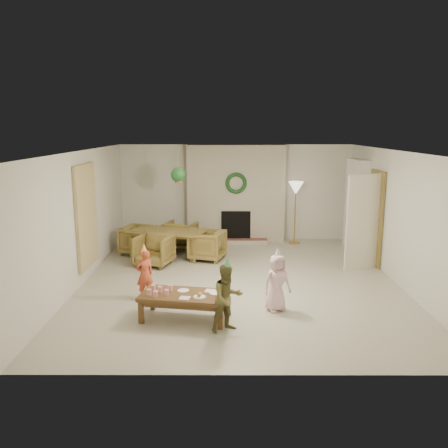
{
  "coord_description": "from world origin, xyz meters",
  "views": [
    {
      "loc": [
        -0.28,
        -8.59,
        2.92
      ],
      "look_at": [
        -0.3,
        0.4,
        1.05
      ],
      "focal_mm": 37.21,
      "sensor_mm": 36.0,
      "label": 1
    }
  ],
  "objects_px": {
    "dining_chair_near": "(154,250)",
    "dining_chair_right": "(207,245)",
    "dining_table": "(168,243)",
    "child_red": "(145,274)",
    "child_plaid": "(227,298)",
    "child_pink": "(277,283)",
    "coffee_table_top": "(185,296)",
    "dining_chair_far": "(181,235)",
    "dining_chair_left": "(139,240)"
  },
  "relations": [
    {
      "from": "dining_chair_right",
      "to": "dining_table",
      "type": "bearing_deg",
      "value": -90.0
    },
    {
      "from": "dining_table",
      "to": "dining_chair_right",
      "type": "distance_m",
      "value": 0.95
    },
    {
      "from": "child_red",
      "to": "child_plaid",
      "type": "distance_m",
      "value": 1.93
    },
    {
      "from": "dining_chair_near",
      "to": "dining_chair_right",
      "type": "relative_size",
      "value": 1.0
    },
    {
      "from": "dining_chair_far",
      "to": "child_red",
      "type": "height_order",
      "value": "child_red"
    },
    {
      "from": "dining_chair_far",
      "to": "child_plaid",
      "type": "xyz_separation_m",
      "value": [
        1.13,
        -4.75,
        0.17
      ]
    },
    {
      "from": "dining_chair_far",
      "to": "coffee_table_top",
      "type": "height_order",
      "value": "dining_chair_far"
    },
    {
      "from": "coffee_table_top",
      "to": "child_plaid",
      "type": "distance_m",
      "value": 0.79
    },
    {
      "from": "coffee_table_top",
      "to": "child_pink",
      "type": "xyz_separation_m",
      "value": [
        1.46,
        0.36,
        0.09
      ]
    },
    {
      "from": "dining_chair_right",
      "to": "child_red",
      "type": "xyz_separation_m",
      "value": [
        -0.98,
        -2.45,
        0.1
      ]
    },
    {
      "from": "child_plaid",
      "to": "coffee_table_top",
      "type": "bearing_deg",
      "value": 118.6
    },
    {
      "from": "dining_chair_left",
      "to": "child_red",
      "type": "distance_m",
      "value": 3.02
    },
    {
      "from": "dining_chair_left",
      "to": "child_red",
      "type": "height_order",
      "value": "child_red"
    },
    {
      "from": "child_red",
      "to": "child_plaid",
      "type": "relative_size",
      "value": 0.87
    },
    {
      "from": "dining_chair_far",
      "to": "dining_chair_right",
      "type": "distance_m",
      "value": 1.21
    },
    {
      "from": "dining_chair_left",
      "to": "dining_chair_far",
      "type": "bearing_deg",
      "value": -45.0
    },
    {
      "from": "dining_chair_near",
      "to": "child_red",
      "type": "bearing_deg",
      "value": -69.12
    },
    {
      "from": "dining_chair_far",
      "to": "coffee_table_top",
      "type": "bearing_deg",
      "value": 112.97
    },
    {
      "from": "child_red",
      "to": "dining_chair_near",
      "type": "bearing_deg",
      "value": -119.75
    },
    {
      "from": "dining_chair_right",
      "to": "child_plaid",
      "type": "bearing_deg",
      "value": 23.5
    },
    {
      "from": "dining_chair_far",
      "to": "dining_chair_near",
      "type": "bearing_deg",
      "value": 90.0
    },
    {
      "from": "dining_table",
      "to": "child_red",
      "type": "height_order",
      "value": "child_red"
    },
    {
      "from": "dining_chair_right",
      "to": "child_red",
      "type": "distance_m",
      "value": 2.64
    },
    {
      "from": "dining_chair_near",
      "to": "dining_chair_left",
      "type": "distance_m",
      "value": 1.07
    },
    {
      "from": "coffee_table_top",
      "to": "dining_table",
      "type": "bearing_deg",
      "value": 110.59
    },
    {
      "from": "dining_chair_far",
      "to": "dining_chair_left",
      "type": "relative_size",
      "value": 1.0
    },
    {
      "from": "coffee_table_top",
      "to": "dining_chair_right",
      "type": "bearing_deg",
      "value": 96.05
    },
    {
      "from": "dining_chair_near",
      "to": "dining_chair_right",
      "type": "xyz_separation_m",
      "value": [
        1.12,
        0.45,
        0.0
      ]
    },
    {
      "from": "dining_chair_near",
      "to": "child_pink",
      "type": "bearing_deg",
      "value": -30.04
    },
    {
      "from": "dining_chair_far",
      "to": "child_plaid",
      "type": "relative_size",
      "value": 0.73
    },
    {
      "from": "dining_chair_near",
      "to": "child_pink",
      "type": "relative_size",
      "value": 0.78
    },
    {
      "from": "dining_chair_far",
      "to": "dining_chair_right",
      "type": "xyz_separation_m",
      "value": [
        0.69,
        -1.0,
        0.0
      ]
    },
    {
      "from": "child_pink",
      "to": "dining_table",
      "type": "bearing_deg",
      "value": 101.46
    },
    {
      "from": "dining_chair_far",
      "to": "child_red",
      "type": "distance_m",
      "value": 3.47
    },
    {
      "from": "dining_table",
      "to": "coffee_table_top",
      "type": "distance_m",
      "value": 3.67
    },
    {
      "from": "child_plaid",
      "to": "child_pink",
      "type": "height_order",
      "value": "child_plaid"
    },
    {
      "from": "dining_chair_right",
      "to": "dining_chair_near",
      "type": "bearing_deg",
      "value": -51.34
    },
    {
      "from": "dining_chair_near",
      "to": "coffee_table_top",
      "type": "distance_m",
      "value": 3.02
    },
    {
      "from": "dining_chair_near",
      "to": "child_red",
      "type": "xyz_separation_m",
      "value": [
        0.14,
        -2.0,
        0.1
      ]
    },
    {
      "from": "dining_chair_right",
      "to": "child_pink",
      "type": "relative_size",
      "value": 0.78
    },
    {
      "from": "dining_chair_near",
      "to": "dining_chair_far",
      "type": "height_order",
      "value": "same"
    },
    {
      "from": "dining_chair_near",
      "to": "child_plaid",
      "type": "height_order",
      "value": "child_plaid"
    },
    {
      "from": "child_plaid",
      "to": "dining_chair_left",
      "type": "bearing_deg",
      "value": 87.03
    },
    {
      "from": "dining_chair_right",
      "to": "child_pink",
      "type": "xyz_separation_m",
      "value": [
        1.24,
        -2.98,
        0.13
      ]
    },
    {
      "from": "dining_chair_left",
      "to": "child_plaid",
      "type": "relative_size",
      "value": 0.73
    },
    {
      "from": "dining_chair_near",
      "to": "child_plaid",
      "type": "distance_m",
      "value": 3.66
    },
    {
      "from": "child_plaid",
      "to": "child_pink",
      "type": "relative_size",
      "value": 1.07
    },
    {
      "from": "dining_chair_left",
      "to": "child_pink",
      "type": "bearing_deg",
      "value": -123.56
    },
    {
      "from": "dining_chair_far",
      "to": "coffee_table_top",
      "type": "relative_size",
      "value": 0.55
    },
    {
      "from": "dining_chair_left",
      "to": "dining_chair_right",
      "type": "distance_m",
      "value": 1.7
    }
  ]
}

